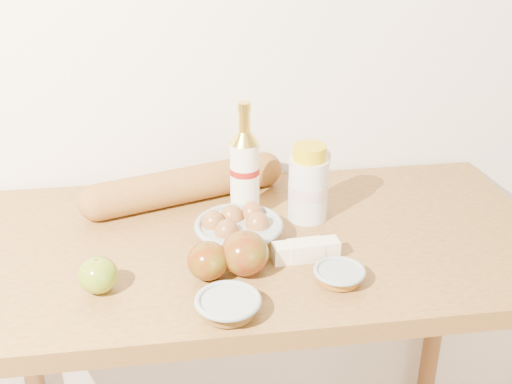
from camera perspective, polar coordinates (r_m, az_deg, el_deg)
back_wall at (r=1.47m, az=-2.09°, el=16.15°), size 3.50×0.02×2.60m
table at (r=1.37m, az=-0.18°, el=-8.58°), size 1.20×0.60×0.90m
bourbon_bottle at (r=1.35m, az=-1.02°, el=1.86°), size 0.08×0.08×0.26m
cream_bottle at (r=1.35m, az=4.67°, el=0.62°), size 0.11×0.11×0.17m
egg_bowl at (r=1.29m, az=-1.62°, el=-3.23°), size 0.23×0.23×0.06m
baguette at (r=1.44m, az=-6.33°, el=0.62°), size 0.48×0.22×0.08m
apple_yellowgreen at (r=1.17m, az=-13.85°, el=-7.18°), size 0.07×0.07×0.06m
apple_redgreen_front at (r=1.17m, az=-4.28°, el=-6.12°), size 0.09×0.09×0.07m
apple_redgreen_right at (r=1.18m, az=-1.02°, el=-5.45°), size 0.10×0.10×0.08m
sugar_bowl at (r=1.09m, az=-2.50°, el=-10.04°), size 0.14×0.14×0.03m
syrup_bowl at (r=1.18m, az=7.41°, el=-7.32°), size 0.10×0.10×0.03m
butter_stick at (r=1.23m, az=4.45°, el=-5.21°), size 0.13×0.04×0.04m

